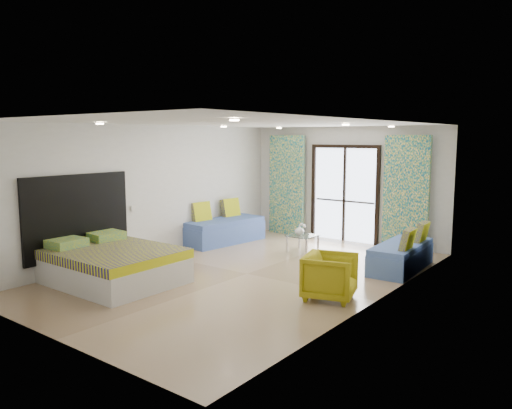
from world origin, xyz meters
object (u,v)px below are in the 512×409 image
Objects in this scene: daybed_left at (224,230)px; daybed_right at (402,255)px; bed at (113,265)px; coffee_table at (303,237)px; armchair at (330,274)px.

daybed_left is 4.24m from daybed_right.
daybed_left reaches higher than bed.
daybed_left is at bearing -171.37° from coffee_table.
daybed_left reaches higher than coffee_table.
armchair is (3.36, 1.47, 0.08)m from bed.
daybed_right reaches higher than armchair.
coffee_table is (-2.24, 0.11, 0.05)m from daybed_right.
bed is at bearing -136.33° from daybed_right.
armchair is at bearing 23.69° from bed.
daybed_left reaches higher than armchair.
coffee_table is at bearing 15.01° from daybed_left.
bed is at bearing 97.16° from armchair.
bed is at bearing -109.16° from coffee_table.
bed is 3.67m from armchair.
daybed_right is (4.23, 0.19, -0.03)m from daybed_left.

